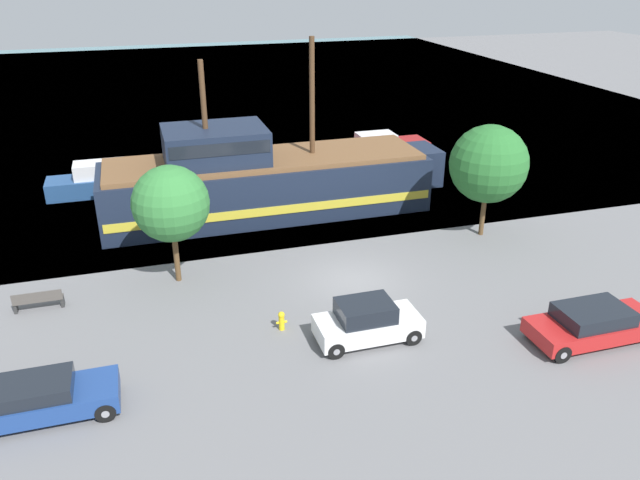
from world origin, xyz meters
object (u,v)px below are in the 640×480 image
pirate_ship (263,180)px  moored_boat_dockside (381,146)px  parked_car_curb_mid (35,399)px  bench_promenade_east (38,300)px  parked_car_curb_rear (367,322)px  fire_hydrant (282,320)px  parked_car_curb_front (594,324)px  moored_boat_outer (109,181)px

pirate_ship → moored_boat_dockside: 13.67m
parked_car_curb_mid → bench_promenade_east: parked_car_curb_mid is taller
parked_car_curb_mid → moored_boat_dockside: bearing=48.4°
parked_car_curb_rear → fire_hydrant: (-2.85, 1.60, -0.35)m
moored_boat_dockside → parked_car_curb_mid: (-20.67, -23.25, 0.11)m
parked_car_curb_front → moored_boat_dockside: bearing=86.6°
moored_boat_outer → parked_car_curb_rear: 21.33m
parked_car_curb_front → parked_car_curb_mid: (-19.19, 1.34, -0.03)m
pirate_ship → parked_car_curb_rear: pirate_ship is taller
parked_car_curb_rear → moored_boat_outer: bearing=115.4°
parked_car_curb_mid → parked_car_curb_rear: bearing=5.4°
moored_boat_dockside → bench_promenade_east: size_ratio=3.50×
parked_car_curb_front → bench_promenade_east: 21.46m
pirate_ship → fire_hydrant: size_ratio=24.52×
parked_car_curb_mid → fire_hydrant: (8.36, 2.65, -0.25)m
fire_hydrant → parked_car_curb_front: bearing=-20.2°
bench_promenade_east → pirate_ship: bearing=35.0°
parked_car_curb_front → fire_hydrant: parked_car_curb_front is taller
pirate_ship → parked_car_curb_mid: 17.80m
parked_car_curb_front → parked_car_curb_rear: bearing=163.4°
moored_boat_dockside → parked_car_curb_front: moored_boat_dockside is taller
moored_boat_dockside → parked_car_curb_front: size_ratio=1.33×
pirate_ship → bench_promenade_east: (-10.88, -7.63, -1.44)m
bench_promenade_east → fire_hydrant: bearing=-25.2°
moored_boat_dockside → parked_car_curb_rear: size_ratio=1.70×
moored_boat_outer → parked_car_curb_front: 27.62m
moored_boat_outer → bench_promenade_east: bearing=-101.3°
parked_car_curb_mid → bench_promenade_east: 6.90m
moored_boat_dockside → moored_boat_outer: size_ratio=0.90×
parked_car_curb_mid → pirate_ship: bearing=54.7°
moored_boat_outer → parked_car_curb_mid: 20.42m
moored_boat_outer → parked_car_curb_front: (17.14, -21.66, -0.04)m
bench_promenade_east → moored_boat_dockside: bearing=37.6°
parked_car_curb_rear → parked_car_curb_front: bearing=-16.6°
pirate_ship → parked_car_curb_mid: pirate_ship is taller
moored_boat_outer → parked_car_curb_mid: moored_boat_outer is taller
pirate_ship → bench_promenade_east: 13.37m
parked_car_curb_front → parked_car_curb_mid: size_ratio=1.02×
pirate_ship → moored_boat_dockside: bearing=40.0°
pirate_ship → fire_hydrant: 12.09m
parked_car_curb_front → parked_car_curb_mid: bearing=176.0°
parked_car_curb_mid → parked_car_curb_rear: (11.21, 1.05, 0.10)m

